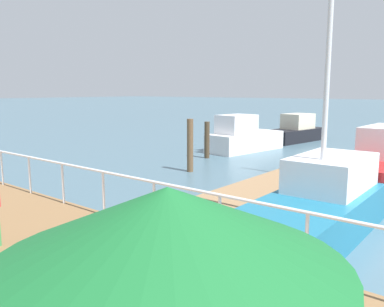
{
  "coord_description": "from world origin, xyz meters",
  "views": [
    {
      "loc": [
        -8.84,
        -0.02,
        3.31
      ],
      "look_at": [
        -0.63,
        6.64,
        1.63
      ],
      "focal_mm": 37.25,
      "sensor_mm": 36.0,
      "label": 1
    }
  ],
  "objects": [
    {
      "name": "moored_boat_3",
      "position": [
        15.64,
        11.07,
        0.67
      ],
      "size": [
        5.04,
        2.38,
        1.8
      ],
      "color": "black",
      "rests_on": "ground_plane"
    },
    {
      "name": "moored_boat_2",
      "position": [
        0.15,
        3.3,
        0.68
      ],
      "size": [
        6.65,
        2.01,
        7.8
      ],
      "color": "#1E6B8C",
      "rests_on": "ground_plane"
    },
    {
      "name": "dock_piling_1",
      "position": [
        6.69,
        11.64,
        0.9
      ],
      "size": [
        0.25,
        0.25,
        1.8
      ],
      "primitive_type": "cylinder",
      "color": "#473826",
      "rests_on": "ground_plane"
    },
    {
      "name": "dock_piling_0",
      "position": [
        8.13,
        4.19,
        0.9
      ],
      "size": [
        0.31,
        0.31,
        1.81
      ],
      "primitive_type": "cylinder",
      "color": "brown",
      "rests_on": "ground_plane"
    },
    {
      "name": "dock_piling_4",
      "position": [
        3.6,
        10.17,
        1.09
      ],
      "size": [
        0.26,
        0.26,
        2.17
      ],
      "primitive_type": "cylinder",
      "color": "brown",
      "rests_on": "ground_plane"
    },
    {
      "name": "boardwalk_railing",
      "position": [
        -3.15,
        9.72,
        1.24
      ],
      "size": [
        0.06,
        28.09,
        1.08
      ],
      "color": "white",
      "rests_on": "boardwalk"
    },
    {
      "name": "floating_dock",
      "position": [
        2.24,
        6.2,
        0.09
      ],
      "size": [
        11.48,
        2.0,
        0.18
      ],
      "primitive_type": "cube",
      "color": "#93704C",
      "rests_on": "ground_plane"
    },
    {
      "name": "moored_boat_0",
      "position": [
        9.83,
        11.51,
        0.76
      ],
      "size": [
        4.93,
        2.4,
        2.02
      ],
      "color": "white",
      "rests_on": "ground_plane"
    },
    {
      "name": "patio_umbrella",
      "position": [
        -7.22,
        1.47,
        2.54
      ],
      "size": [
        2.12,
        2.12,
        2.37
      ],
      "color": "#B2B2B7",
      "rests_on": "boardwalk"
    }
  ]
}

